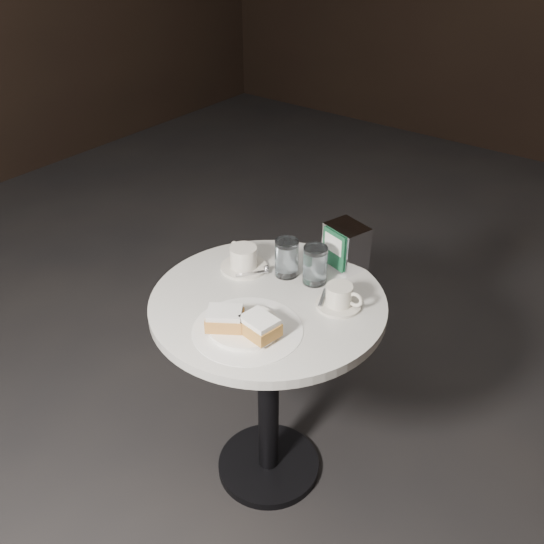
{
  "coord_description": "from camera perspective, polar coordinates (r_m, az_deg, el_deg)",
  "views": [
    {
      "loc": [
        0.89,
        -1.15,
        1.78
      ],
      "look_at": [
        0.0,
        0.02,
        0.83
      ],
      "focal_mm": 40.0,
      "sensor_mm": 36.0,
      "label": 1
    }
  ],
  "objects": [
    {
      "name": "napkin_dispenser",
      "position": [
        1.91,
        6.95,
        2.43
      ],
      "size": [
        0.15,
        0.13,
        0.14
      ],
      "rotation": [
        0.0,
        0.0,
        -0.29
      ],
      "color": "white",
      "rests_on": "cafe_table"
    },
    {
      "name": "water_glass_left",
      "position": [
        1.86,
        1.39,
        1.29
      ],
      "size": [
        0.09,
        0.09,
        0.12
      ],
      "rotation": [
        0.0,
        0.0,
        -0.3
      ],
      "color": "silver",
      "rests_on": "cafe_table"
    },
    {
      "name": "cafe_table",
      "position": [
        1.9,
        -0.37,
        -7.44
      ],
      "size": [
        0.7,
        0.7,
        0.74
      ],
      "color": "black",
      "rests_on": "ground"
    },
    {
      "name": "ground",
      "position": [
        2.3,
        -0.32,
        -17.9
      ],
      "size": [
        7.0,
        7.0,
        0.0
      ],
      "primitive_type": "plane",
      "color": "black",
      "rests_on": "ground"
    },
    {
      "name": "sugar_spill",
      "position": [
        1.67,
        -2.31,
        -5.44
      ],
      "size": [
        0.34,
        0.34,
        0.0
      ],
      "primitive_type": "cylinder",
      "rotation": [
        0.0,
        0.0,
        0.13
      ],
      "color": "white",
      "rests_on": "cafe_table"
    },
    {
      "name": "coffee_cup_right",
      "position": [
        1.75,
        6.36,
        -2.4
      ],
      "size": [
        0.15,
        0.15,
        0.07
      ],
      "rotation": [
        0.0,
        0.0,
        0.12
      ],
      "color": "beige",
      "rests_on": "cafe_table"
    },
    {
      "name": "beignet_plate",
      "position": [
        1.65,
        -2.74,
        -4.93
      ],
      "size": [
        0.25,
        0.25,
        0.07
      ],
      "rotation": [
        0.0,
        0.0,
        0.27
      ],
      "color": "white",
      "rests_on": "cafe_table"
    },
    {
      "name": "water_glass_right",
      "position": [
        1.83,
        4.07,
        0.62
      ],
      "size": [
        0.09,
        0.09,
        0.12
      ],
      "rotation": [
        0.0,
        0.0,
        -0.32
      ],
      "color": "white",
      "rests_on": "cafe_table"
    },
    {
      "name": "coffee_cup_left",
      "position": [
        1.91,
        -2.71,
        1.2
      ],
      "size": [
        0.19,
        0.19,
        0.08
      ],
      "rotation": [
        0.0,
        0.0,
        -0.41
      ],
      "color": "silver",
      "rests_on": "cafe_table"
    }
  ]
}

